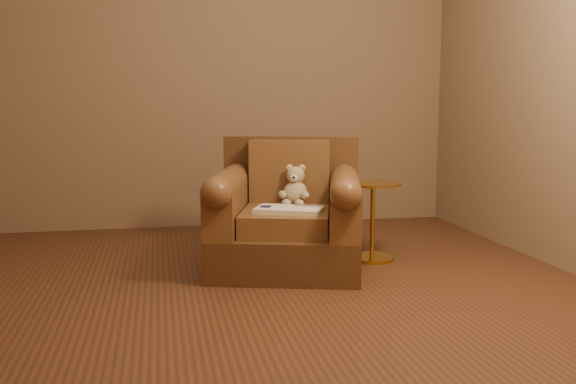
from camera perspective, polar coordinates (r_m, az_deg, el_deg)
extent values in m
plane|color=#55301D|center=(3.53, -3.71, -9.07)|extent=(4.00, 4.00, 0.00)
cube|color=#826850|center=(5.37, -6.79, 11.34)|extent=(4.00, 0.02, 2.70)
cube|color=#51321B|center=(4.00, -0.13, -5.12)|extent=(1.09, 1.06, 0.25)
cube|color=#51321B|center=(4.31, 0.25, 1.26)|extent=(0.89, 0.33, 0.56)
cube|color=brown|center=(3.92, -0.18, -2.53)|extent=(0.67, 0.74, 0.13)
cube|color=brown|center=(4.19, 0.14, 1.87)|extent=(0.54, 0.28, 0.40)
cube|color=brown|center=(3.95, -5.37, -1.36)|extent=(0.38, 0.78, 0.29)
cube|color=brown|center=(3.90, 5.08, -1.49)|extent=(0.38, 0.78, 0.29)
cylinder|color=brown|center=(3.93, -5.39, 0.70)|extent=(0.38, 0.78, 0.18)
cylinder|color=brown|center=(3.88, 5.11, 0.60)|extent=(0.38, 0.78, 0.18)
ellipsoid|color=tan|center=(4.06, 0.66, -0.13)|extent=(0.15, 0.14, 0.16)
sphere|color=tan|center=(4.06, 0.69, 1.48)|extent=(0.11, 0.11, 0.11)
ellipsoid|color=tan|center=(4.06, 0.15, 2.17)|extent=(0.05, 0.03, 0.05)
ellipsoid|color=tan|center=(4.05, 1.25, 2.15)|extent=(0.05, 0.03, 0.05)
ellipsoid|color=beige|center=(4.00, 0.56, 1.25)|extent=(0.05, 0.04, 0.05)
sphere|color=black|center=(3.99, 0.51, 1.31)|extent=(0.02, 0.02, 0.02)
ellipsoid|color=tan|center=(4.01, -0.50, -0.24)|extent=(0.05, 0.10, 0.05)
ellipsoid|color=tan|center=(3.99, 1.52, -0.29)|extent=(0.05, 0.10, 0.05)
ellipsoid|color=tan|center=(3.98, -0.16, -1.00)|extent=(0.06, 0.10, 0.05)
ellipsoid|color=tan|center=(3.97, 1.03, -1.03)|extent=(0.06, 0.10, 0.05)
cube|color=beige|center=(3.80, 0.06, -1.62)|extent=(0.45, 0.37, 0.03)
cube|color=white|center=(3.82, -1.37, -1.35)|extent=(0.27, 0.29, 0.00)
cube|color=white|center=(3.78, 1.49, -1.45)|extent=(0.27, 0.29, 0.00)
cube|color=beige|center=(3.80, 0.06, -1.38)|extent=(0.10, 0.22, 0.00)
cube|color=#0F1638|center=(3.83, -2.00, -1.29)|extent=(0.09, 0.10, 0.00)
cube|color=slate|center=(3.86, 1.73, -1.22)|extent=(0.18, 0.12, 0.00)
cylinder|color=gold|center=(4.30, 7.45, -5.82)|extent=(0.29, 0.29, 0.02)
cylinder|color=gold|center=(4.25, 7.51, -2.60)|extent=(0.03, 0.03, 0.48)
cylinder|color=gold|center=(4.21, 7.57, 0.74)|extent=(0.37, 0.37, 0.02)
cylinder|color=gold|center=(4.21, 7.57, 0.58)|extent=(0.03, 0.03, 0.02)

